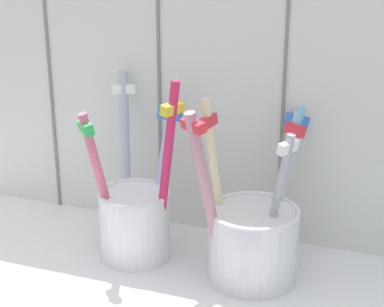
# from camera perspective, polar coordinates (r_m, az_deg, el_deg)

# --- Properties ---
(counter_slab) EXTENTS (0.64, 0.22, 0.02)m
(counter_slab) POSITION_cam_1_polar(r_m,az_deg,el_deg) (0.59, -1.02, -12.41)
(counter_slab) COLOR silver
(counter_slab) RESTS_ON ground
(tile_wall_back) EXTENTS (0.64, 0.02, 0.45)m
(tile_wall_back) POSITION_cam_1_polar(r_m,az_deg,el_deg) (0.62, 2.89, 10.71)
(tile_wall_back) COLOR silver
(tile_wall_back) RESTS_ON ground
(toothbrush_cup_left) EXTENTS (0.10, 0.12, 0.18)m
(toothbrush_cup_left) POSITION_cam_1_polar(r_m,az_deg,el_deg) (0.61, -5.17, -5.48)
(toothbrush_cup_left) COLOR silver
(toothbrush_cup_left) RESTS_ON counter_slab
(toothbrush_cup_right) EXTENTS (0.10, 0.13, 0.17)m
(toothbrush_cup_right) POSITION_cam_1_polar(r_m,az_deg,el_deg) (0.57, 5.57, -7.43)
(toothbrush_cup_right) COLOR silver
(toothbrush_cup_right) RESTS_ON counter_slab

